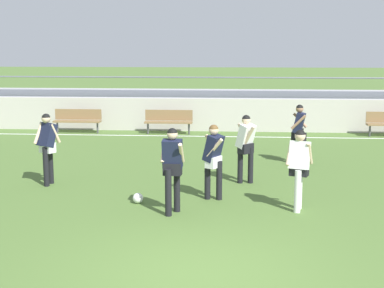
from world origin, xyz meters
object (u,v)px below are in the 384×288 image
(player_dark_deep_cover, at_px, (172,163))
(player_dark_dropping_back, at_px, (214,155))
(soccer_ball, at_px, (138,198))
(player_white_trailing_run, at_px, (246,143))
(player_dark_on_ball, at_px, (47,143))
(bench_near_bin, at_px, (169,120))
(player_dark_wide_left, at_px, (299,129))
(bleacher_stand, at_px, (205,105))
(bench_centre_sideline, at_px, (78,119))
(player_white_challenging, at_px, (299,163))

(player_dark_deep_cover, bearing_deg, player_dark_dropping_back, 55.30)
(player_dark_deep_cover, height_order, player_dark_dropping_back, player_dark_deep_cover)
(player_dark_deep_cover, height_order, soccer_ball, player_dark_deep_cover)
(player_dark_deep_cover, xyz_separation_m, player_white_trailing_run, (1.48, 2.61, -0.04))
(player_dark_on_ball, bearing_deg, bench_near_bin, 76.23)
(player_dark_wide_left, relative_size, soccer_ball, 7.63)
(bleacher_stand, relative_size, player_dark_deep_cover, 11.73)
(bleacher_stand, height_order, player_dark_dropping_back, bleacher_stand)
(bench_near_bin, height_order, player_dark_on_ball, player_dark_on_ball)
(player_dark_dropping_back, bearing_deg, player_dark_wide_left, 59.76)
(bench_centre_sideline, bearing_deg, bleacher_stand, 33.44)
(bleacher_stand, xyz_separation_m, player_dark_dropping_back, (0.82, -12.03, 0.20))
(bleacher_stand, distance_m, player_dark_wide_left, 8.74)
(bench_centre_sideline, distance_m, player_dark_dropping_back, 10.51)
(bleacher_stand, relative_size, player_dark_on_ball, 11.72)
(player_white_challenging, bearing_deg, player_dark_dropping_back, 158.13)
(bleacher_stand, xyz_separation_m, bench_centre_sideline, (-4.70, -3.10, -0.23))
(player_dark_on_ball, height_order, player_white_trailing_run, player_dark_on_ball)
(player_dark_on_ball, height_order, player_dark_wide_left, player_dark_on_ball)
(bench_near_bin, distance_m, player_white_trailing_run, 7.93)
(player_dark_dropping_back, distance_m, player_white_trailing_run, 1.67)
(player_dark_on_ball, bearing_deg, player_dark_wide_left, 24.82)
(bleacher_stand, height_order, player_white_trailing_run, bleacher_stand)
(bench_centre_sideline, distance_m, bench_near_bin, 3.50)
(player_dark_wide_left, bearing_deg, soccer_ball, -131.78)
(player_dark_dropping_back, height_order, player_dark_wide_left, player_dark_wide_left)
(player_white_challenging, bearing_deg, player_dark_on_ball, 163.67)
(bench_near_bin, height_order, soccer_ball, bench_near_bin)
(player_dark_deep_cover, bearing_deg, player_white_challenging, 9.14)
(bench_centre_sideline, height_order, player_white_challenging, player_white_challenging)
(bench_near_bin, xyz_separation_m, player_dark_on_ball, (-1.95, -7.95, 0.48))
(bleacher_stand, height_order, player_dark_deep_cover, bleacher_stand)
(player_white_challenging, relative_size, player_dark_on_ball, 0.96)
(soccer_ball, bearing_deg, bleacher_stand, 86.55)
(bench_near_bin, bearing_deg, player_dark_deep_cover, -82.80)
(player_dark_deep_cover, xyz_separation_m, player_dark_on_ball, (-3.22, 2.08, 0.00))
(player_dark_deep_cover, relative_size, player_white_challenging, 1.04)
(player_dark_wide_left, bearing_deg, bench_near_bin, 130.12)
(player_white_challenging, xyz_separation_m, player_dark_on_ball, (-5.71, 1.67, 0.05))
(soccer_ball, bearing_deg, player_dark_wide_left, 48.22)
(player_dark_deep_cover, xyz_separation_m, player_dark_wide_left, (3.01, 4.95, -0.03))
(bench_centre_sideline, xyz_separation_m, player_white_trailing_run, (6.24, -7.42, 0.44))
(bleacher_stand, relative_size, player_white_challenging, 12.20)
(bench_centre_sideline, xyz_separation_m, player_dark_dropping_back, (5.53, -8.93, 0.42))
(bleacher_stand, distance_m, bench_near_bin, 3.34)
(bench_centre_sideline, distance_m, soccer_ball, 10.16)
(bleacher_stand, bearing_deg, bench_near_bin, -111.19)
(player_white_challenging, xyz_separation_m, player_dark_wide_left, (0.51, 4.55, 0.02))
(bench_centre_sideline, height_order, soccer_ball, bench_centre_sideline)
(bench_near_bin, xyz_separation_m, player_white_trailing_run, (2.75, -7.42, 0.44))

